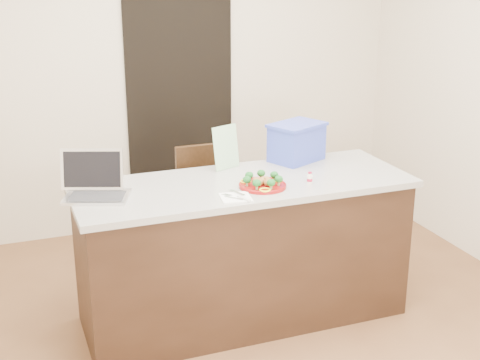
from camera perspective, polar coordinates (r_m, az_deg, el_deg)
name	(u,v)px	position (r m, az deg, el deg)	size (l,w,h in m)	color
ground	(258,335)	(4.23, 1.51, -13.06)	(4.00, 4.00, 0.00)	brown
room_shell	(260,73)	(3.65, 1.73, 9.15)	(4.00, 4.00, 4.00)	white
doorway	(180,110)	(5.65, -5.11, 6.00)	(0.90, 0.02, 2.00)	black
island	(243,250)	(4.22, 0.27, -6.03)	(2.06, 0.76, 0.92)	black
plate	(263,185)	(3.95, 1.93, -0.45)	(0.28, 0.28, 0.02)	maroon
meatballs	(263,181)	(3.95, 1.94, -0.07)	(0.11, 0.11, 0.04)	#905F29
broccoli	(263,178)	(3.94, 1.94, 0.16)	(0.24, 0.24, 0.04)	#124519
pepper_rings	(263,184)	(3.95, 1.94, -0.32)	(0.25, 0.25, 0.01)	#F7F31A
napkin	(236,197)	(3.77, -0.37, -1.49)	(0.17, 0.17, 0.01)	white
fork	(232,196)	(3.77, -0.70, -1.40)	(0.08, 0.14, 0.00)	#AAA9AE
knife	(242,197)	(3.76, 0.16, -1.43)	(0.06, 0.22, 0.01)	silver
yogurt_bottle	(310,179)	(4.03, 5.97, 0.11)	(0.03, 0.03, 0.07)	silver
laptop	(94,184)	(3.89, -12.32, -0.30)	(0.42, 0.40, 0.25)	silver
leaflet	(226,147)	(4.27, -1.21, 2.81)	(0.20, 0.00, 0.28)	white
blue_box	(297,142)	(4.45, 4.85, 3.27)	(0.43, 0.38, 0.25)	#3142B2
chair	(210,204)	(4.75, -2.59, -2.08)	(0.43, 0.43, 0.96)	#341F0F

